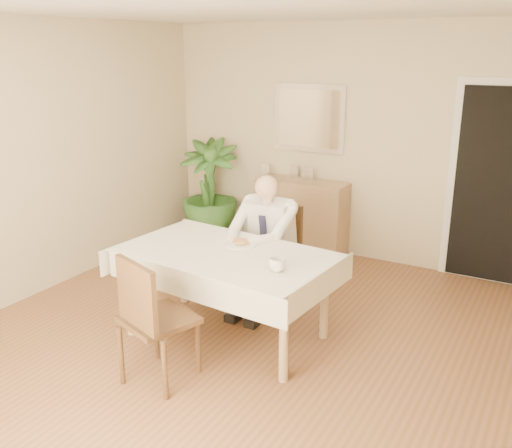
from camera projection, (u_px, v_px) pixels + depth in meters
The scene contains 17 objects.
room at pixel (233, 191), 4.24m from camera, with size 5.00×5.02×2.60m.
doorway at pixel (497, 187), 5.65m from camera, with size 0.96×0.07×2.10m.
mirror at pixel (309, 118), 6.45m from camera, with size 0.86×0.04×0.76m.
dining_table at pixel (226, 262), 4.61m from camera, with size 1.80×1.16×0.75m.
chair_far at pixel (276, 247), 5.39m from camera, with size 0.47×0.47×0.93m.
chair_near at pixel (150, 314), 3.96m from camera, with size 0.59×0.60×0.97m.
seated_man at pixel (261, 238), 5.09m from camera, with size 0.48×0.72×1.24m.
plate at pixel (241, 244), 4.73m from camera, with size 0.26×0.26×0.02m, color white.
food at pixel (241, 242), 4.72m from camera, with size 0.14×0.14×0.06m, color brown.
knife at pixel (241, 245), 4.66m from camera, with size 0.01×0.01×0.13m, color silver.
fork at pixel (233, 244), 4.69m from camera, with size 0.01×0.01×0.13m, color silver.
coffee_mug at pixel (277, 265), 4.17m from camera, with size 0.13×0.13×0.10m, color white.
sideboard at pixel (301, 216), 6.67m from camera, with size 1.07×0.36×0.86m, color #A5805B.
photo_frame_left at pixel (266, 170), 6.76m from camera, with size 0.10×0.02×0.14m, color silver.
photo_frame_center at pixel (294, 172), 6.65m from camera, with size 0.10×0.02×0.14m, color silver.
photo_frame_right at pixel (309, 174), 6.53m from camera, with size 0.10×0.02×0.14m, color silver.
potted_palm at pixel (209, 191), 7.00m from camera, with size 0.71×0.71×1.26m, color #28541D.
Camera 1 is at (2.18, -3.50, 2.34)m, focal length 40.00 mm.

